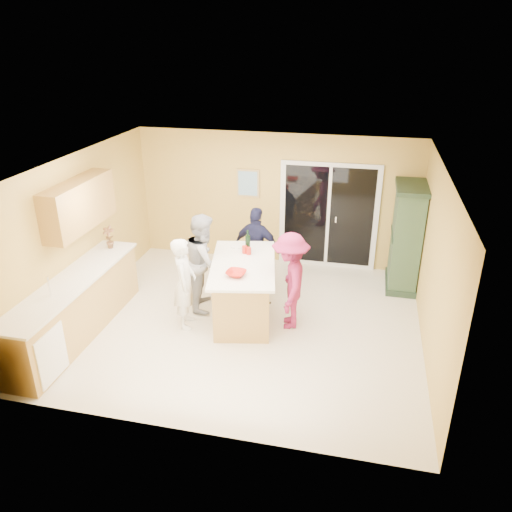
% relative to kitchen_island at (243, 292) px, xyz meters
% --- Properties ---
extents(floor, '(5.50, 5.50, 0.00)m').
position_rel_kitchen_island_xyz_m(floor, '(0.08, -0.19, -0.45)').
color(floor, beige).
rests_on(floor, ground).
extents(ceiling, '(5.50, 5.00, 0.10)m').
position_rel_kitchen_island_xyz_m(ceiling, '(0.08, -0.19, 2.15)').
color(ceiling, silver).
rests_on(ceiling, wall_back).
extents(wall_back, '(5.50, 0.10, 2.60)m').
position_rel_kitchen_island_xyz_m(wall_back, '(0.08, 2.31, 0.85)').
color(wall_back, '#F0CB63').
rests_on(wall_back, ground).
extents(wall_front, '(5.50, 0.10, 2.60)m').
position_rel_kitchen_island_xyz_m(wall_front, '(0.08, -2.69, 0.85)').
color(wall_front, '#F0CB63').
rests_on(wall_front, ground).
extents(wall_left, '(0.10, 5.00, 2.60)m').
position_rel_kitchen_island_xyz_m(wall_left, '(-2.67, -0.19, 0.85)').
color(wall_left, '#F0CB63').
rests_on(wall_left, ground).
extents(wall_right, '(0.10, 5.00, 2.60)m').
position_rel_kitchen_island_xyz_m(wall_right, '(2.83, -0.19, 0.85)').
color(wall_right, '#F0CB63').
rests_on(wall_right, ground).
extents(left_cabinet_run, '(0.65, 3.05, 1.24)m').
position_rel_kitchen_island_xyz_m(left_cabinet_run, '(-2.37, -1.24, 0.01)').
color(left_cabinet_run, tan).
rests_on(left_cabinet_run, floor).
extents(upper_cabinets, '(0.35, 1.60, 0.75)m').
position_rel_kitchen_island_xyz_m(upper_cabinets, '(-2.50, -0.39, 1.42)').
color(upper_cabinets, tan).
rests_on(upper_cabinets, wall_left).
extents(sliding_door, '(1.90, 0.07, 2.10)m').
position_rel_kitchen_island_xyz_m(sliding_door, '(1.13, 2.28, 0.60)').
color(sliding_door, silver).
rests_on(sliding_door, floor).
extents(framed_picture, '(0.46, 0.04, 0.56)m').
position_rel_kitchen_island_xyz_m(framed_picture, '(-0.47, 2.29, 1.15)').
color(framed_picture, tan).
rests_on(framed_picture, wall_back).
extents(kitchen_island, '(1.34, 1.99, 0.96)m').
position_rel_kitchen_island_xyz_m(kitchen_island, '(0.00, 0.00, 0.00)').
color(kitchen_island, tan).
rests_on(kitchen_island, floor).
extents(green_hutch, '(0.55, 1.05, 1.92)m').
position_rel_kitchen_island_xyz_m(green_hutch, '(2.57, 1.71, 0.48)').
color(green_hutch, '#1E3122').
rests_on(green_hutch, floor).
extents(woman_white, '(0.48, 0.61, 1.49)m').
position_rel_kitchen_island_xyz_m(woman_white, '(-0.82, -0.46, 0.29)').
color(woman_white, white).
rests_on(woman_white, floor).
extents(woman_grey, '(0.79, 0.92, 1.65)m').
position_rel_kitchen_island_xyz_m(woman_grey, '(-0.71, 0.20, 0.37)').
color(woman_grey, '#ADADB0').
rests_on(woman_grey, floor).
extents(woman_navy, '(0.94, 0.52, 1.51)m').
position_rel_kitchen_island_xyz_m(woman_navy, '(-0.03, 1.12, 0.30)').
color(woman_navy, '#1A1938').
rests_on(woman_navy, floor).
extents(woman_magenta, '(0.73, 1.09, 1.56)m').
position_rel_kitchen_island_xyz_m(woman_magenta, '(0.77, -0.10, 0.33)').
color(woman_magenta, '#992150').
rests_on(woman_magenta, floor).
extents(serving_bowl, '(0.33, 0.33, 0.07)m').
position_rel_kitchen_island_xyz_m(serving_bowl, '(0.01, -0.45, 0.55)').
color(serving_bowl, red).
rests_on(serving_bowl, kitchen_island).
extents(tulip_vase, '(0.21, 0.15, 0.40)m').
position_rel_kitchen_island_xyz_m(tulip_vase, '(-2.37, 0.14, 0.69)').
color(tulip_vase, '#B21128').
rests_on(tulip_vase, left_cabinet_run).
extents(tumbler_near, '(0.09, 0.09, 0.12)m').
position_rel_kitchen_island_xyz_m(tumbler_near, '(0.01, 0.36, 0.57)').
color(tumbler_near, red).
rests_on(tumbler_near, kitchen_island).
extents(tumbler_far, '(0.09, 0.09, 0.12)m').
position_rel_kitchen_island_xyz_m(tumbler_far, '(-0.07, 0.39, 0.57)').
color(tumbler_far, red).
rests_on(tumbler_far, kitchen_island).
extents(wine_bottle, '(0.08, 0.08, 0.36)m').
position_rel_kitchen_island_xyz_m(wine_bottle, '(-0.05, 0.51, 0.65)').
color(wine_bottle, black).
rests_on(wine_bottle, kitchen_island).
extents(white_plate, '(0.25, 0.25, 0.01)m').
position_rel_kitchen_island_xyz_m(white_plate, '(-0.26, 0.61, 0.52)').
color(white_plate, silver).
rests_on(white_plate, kitchen_island).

